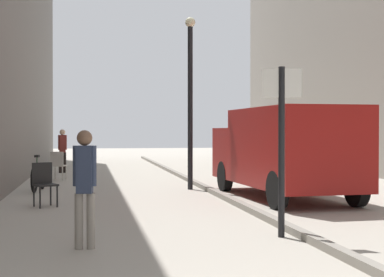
% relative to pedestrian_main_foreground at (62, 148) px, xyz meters
% --- Properties ---
extents(ground_plane, '(80.00, 80.00, 0.00)m').
position_rel_pedestrian_main_foreground_xyz_m(ground_plane, '(2.58, -8.32, -0.97)').
color(ground_plane, '#A8A093').
extents(kerb_strip, '(0.16, 40.00, 0.12)m').
position_rel_pedestrian_main_foreground_xyz_m(kerb_strip, '(4.16, -8.32, -0.91)').
color(kerb_strip, gray).
rests_on(kerb_strip, ground_plane).
extents(pedestrian_main_foreground, '(0.33, 0.22, 1.68)m').
position_rel_pedestrian_main_foreground_xyz_m(pedestrian_main_foreground, '(0.00, 0.00, 0.00)').
color(pedestrian_main_foreground, black).
rests_on(pedestrian_main_foreground, ground_plane).
extents(pedestrian_mid_block, '(0.32, 0.21, 1.63)m').
position_rel_pedestrian_main_foreground_xyz_m(pedestrian_mid_block, '(0.93, -14.98, -0.03)').
color(pedestrian_mid_block, gray).
rests_on(pedestrian_mid_block, ground_plane).
extents(delivery_van, '(2.30, 5.53, 2.15)m').
position_rel_pedestrian_main_foreground_xyz_m(delivery_van, '(5.61, -9.64, 0.20)').
color(delivery_van, maroon).
rests_on(delivery_van, ground_plane).
extents(street_sign_post, '(0.59, 0.15, 2.60)m').
position_rel_pedestrian_main_foreground_xyz_m(street_sign_post, '(3.88, -14.58, 0.58)').
color(street_sign_post, black).
rests_on(street_sign_post, ground_plane).
extents(lamp_post, '(0.28, 0.28, 4.76)m').
position_rel_pedestrian_main_foreground_xyz_m(lamp_post, '(3.76, -7.15, 1.75)').
color(lamp_post, black).
rests_on(lamp_post, ground_plane).
extents(bicycle_leaning, '(0.28, 1.76, 0.98)m').
position_rel_pedestrian_main_foreground_xyz_m(bicycle_leaning, '(-0.34, -6.89, -0.59)').
color(bicycle_leaning, black).
rests_on(bicycle_leaning, ground_plane).
extents(cafe_chair_near_window, '(0.58, 0.58, 0.94)m').
position_rel_pedestrian_main_foreground_xyz_m(cafe_chair_near_window, '(0.04, -10.23, -0.42)').
color(cafe_chair_near_window, black).
rests_on(cafe_chair_near_window, ground_plane).
extents(cafe_chair_by_doorway, '(0.54, 0.54, 0.94)m').
position_rel_pedestrian_main_foreground_xyz_m(cafe_chair_by_doorway, '(-0.01, -3.38, -0.42)').
color(cafe_chair_by_doorway, '#B7B2A8').
rests_on(cafe_chair_by_doorway, ground_plane).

